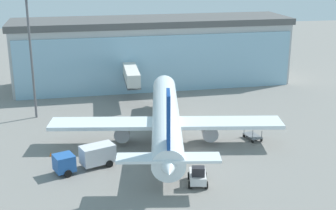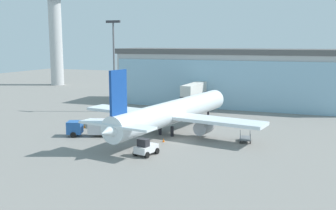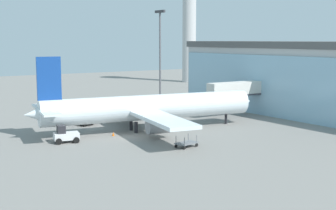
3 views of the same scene
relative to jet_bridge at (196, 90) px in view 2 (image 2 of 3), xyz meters
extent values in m
plane|color=gray|center=(5.41, -24.68, -4.64)|extent=(240.00, 240.00, 0.00)
cube|color=#AFAFAF|center=(5.41, 10.64, 1.26)|extent=(53.02, 14.21, 11.80)
cube|color=#8DB8D0|center=(5.63, 4.28, 0.67)|extent=(51.55, 2.06, 10.62)
cube|color=#515151|center=(5.41, 10.64, 7.76)|extent=(54.08, 14.49, 1.20)
cube|color=silver|center=(0.00, -0.11, 0.19)|extent=(2.39, 12.69, 2.40)
cube|color=#3F3F47|center=(0.00, -0.11, -0.86)|extent=(2.43, 12.69, 0.30)
cylinder|color=#4C4C51|center=(0.07, 4.64, -2.83)|extent=(0.70, 0.70, 3.63)
cylinder|color=#B8B8B8|center=(-59.38, 31.06, 9.62)|extent=(4.23, 4.23, 28.51)
cylinder|color=#59595E|center=(-15.75, -6.64, 4.56)|extent=(0.36, 0.36, 18.40)
cube|color=#333338|center=(-15.75, -6.64, 14.00)|extent=(3.20, 0.40, 0.50)
cylinder|color=white|center=(2.78, -19.86, -1.20)|extent=(8.55, 32.17, 3.68)
cone|color=white|center=(5.24, -4.06, -1.20)|extent=(4.10, 3.53, 3.68)
cone|color=white|center=(0.33, -35.66, -1.20)|extent=(3.89, 4.46, 3.32)
cube|color=white|center=(2.54, -21.44, -1.57)|extent=(31.19, 8.90, 0.50)
cube|color=white|center=(0.48, -34.67, -0.65)|extent=(11.24, 4.06, 0.30)
cube|color=navy|center=(0.56, -34.17, 3.54)|extent=(0.85, 3.22, 5.80)
cylinder|color=gray|center=(-3.19, -20.04, -2.92)|extent=(2.57, 3.48, 2.10)
cylinder|color=gray|center=(8.42, -21.84, -2.92)|extent=(2.57, 3.48, 2.10)
cylinder|color=black|center=(1.29, -22.25, -3.84)|extent=(0.50, 0.50, 1.60)
cylinder|color=black|center=(3.47, -22.59, -3.84)|extent=(0.50, 0.50, 1.60)
cylinder|color=black|center=(4.78, -7.02, -3.84)|extent=(0.40, 0.40, 1.60)
cube|color=#2659A5|center=(-10.68, -28.15, -3.24)|extent=(2.85, 2.85, 1.90)
cube|color=silver|center=(-6.77, -26.61, -3.09)|extent=(4.53, 3.51, 2.20)
cylinder|color=black|center=(-10.28, -29.17, -4.19)|extent=(0.95, 0.61, 0.90)
cylinder|color=black|center=(-11.08, -27.12, -4.19)|extent=(0.95, 0.61, 0.90)
cylinder|color=black|center=(-5.44, -27.27, -4.19)|extent=(0.95, 0.61, 0.90)
cylinder|color=black|center=(-6.24, -25.22, -4.19)|extent=(0.95, 0.61, 0.90)
cube|color=slate|center=(14.71, -21.62, -4.12)|extent=(2.14, 3.07, 0.16)
cylinder|color=black|center=(13.77, -20.67, -4.42)|extent=(0.21, 0.46, 0.44)
cylinder|color=slate|center=(13.77, -20.67, -3.59)|extent=(0.08, 0.08, 0.90)
cylinder|color=black|center=(15.18, -20.38, -4.42)|extent=(0.21, 0.46, 0.44)
cylinder|color=slate|center=(15.18, -20.38, -3.59)|extent=(0.08, 0.08, 0.90)
cylinder|color=black|center=(14.23, -22.86, -4.42)|extent=(0.21, 0.46, 0.44)
cylinder|color=slate|center=(14.23, -22.86, -3.59)|extent=(0.08, 0.08, 0.90)
cylinder|color=black|center=(15.64, -22.57, -4.42)|extent=(0.21, 0.46, 0.44)
cylinder|color=slate|center=(15.64, -22.57, -3.59)|extent=(0.08, 0.08, 0.90)
cube|color=silver|center=(4.04, -33.29, -3.79)|extent=(2.37, 3.48, 0.90)
cube|color=#26262B|center=(3.92, -33.92, -2.84)|extent=(1.56, 1.24, 1.00)
cylinder|color=black|center=(3.37, -32.02, -4.24)|extent=(0.49, 0.85, 0.80)
cylinder|color=black|center=(5.14, -32.36, -4.24)|extent=(0.49, 0.85, 0.80)
cylinder|color=black|center=(2.95, -34.22, -4.24)|extent=(0.49, 0.85, 0.80)
cylinder|color=black|center=(4.72, -34.56, -4.24)|extent=(0.49, 0.85, 0.80)
cone|color=orange|center=(3.57, -26.30, -4.37)|extent=(0.36, 0.36, 0.55)
cone|color=orange|center=(-12.60, -22.67, -4.37)|extent=(0.36, 0.36, 0.55)
camera|label=1|loc=(-7.49, -79.21, 19.54)|focal=50.00mm
camera|label=2|loc=(25.26, -78.26, 10.06)|focal=42.00mm
camera|label=3|loc=(61.55, -54.39, 8.69)|focal=50.00mm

